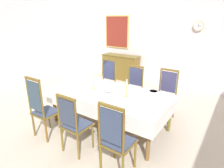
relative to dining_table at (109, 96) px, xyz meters
The scene contains 20 objects.
ground 0.72m from the dining_table, 90.00° to the right, with size 8.24×6.80×0.04m, color beige.
back_wall 3.49m from the dining_table, 90.00° to the left, with size 8.24×0.08×3.43m, color silver.
dining_table is the anchor object (origin of this frame).
tablecloth 0.01m from the dining_table, 90.00° to the left, with size 2.45×1.25×0.30m.
chair_south_a 1.31m from the dining_table, 128.27° to the right, with size 0.44×0.42×1.23m.
chair_north_a 1.31m from the dining_table, 128.35° to the left, with size 0.44×0.42×1.18m.
chair_south_b 1.03m from the dining_table, 90.28° to the right, with size 0.44×0.42×1.08m.
chair_north_b 1.03m from the dining_table, 90.28° to the left, with size 0.44×0.42×1.10m.
chair_south_c 1.32m from the dining_table, 50.87° to the right, with size 0.44×0.42×1.15m.
chair_north_c 1.32m from the dining_table, 50.83° to the left, with size 0.44×0.42×1.13m.
soup_tureen 0.17m from the dining_table, ahead, with size 0.24×0.24×0.20m.
candlestick_west 0.46m from the dining_table, behind, with size 0.07×0.07×0.36m.
candlestick_east 0.46m from the dining_table, ahead, with size 0.07×0.07×0.35m.
bowl_near_left 0.90m from the dining_table, 32.28° to the left, with size 0.19×0.19×0.04m.
bowl_near_right 0.49m from the dining_table, 83.88° to the right, with size 0.16×0.16×0.03m.
spoon_primary 1.01m from the dining_table, 29.89° to the left, with size 0.05×0.18×0.01m.
spoon_secondary 0.49m from the dining_table, 70.46° to the right, with size 0.03×0.18×0.01m.
sideboard 3.43m from the dining_table, 118.01° to the left, with size 1.44×0.48×0.90m.
mounted_clock 3.62m from the dining_table, 74.73° to the left, with size 0.28×0.06×0.28m.
framed_painting 3.95m from the dining_table, 120.77° to the left, with size 1.01×0.05×1.18m.
Camera 1 is at (2.07, -2.82, 2.19)m, focal length 30.43 mm.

